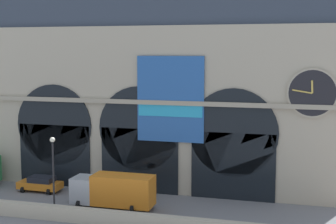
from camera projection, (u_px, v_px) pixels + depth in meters
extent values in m
plane|color=slate|center=(122.00, 207.00, 45.32)|extent=(200.00, 200.00, 0.00)
cube|color=#B2A891|center=(101.00, 217.00, 40.65)|extent=(90.00, 0.70, 1.24)
cube|color=#B2A891|center=(147.00, 108.00, 51.47)|extent=(39.31, 5.02, 16.53)
cube|color=#333D4C|center=(147.00, 10.00, 50.52)|extent=(39.31, 4.42, 3.32)
cube|color=black|center=(55.00, 155.00, 52.15)|extent=(8.00, 0.20, 6.46)
cylinder|color=black|center=(54.00, 125.00, 51.75)|extent=(8.42, 0.20, 8.42)
cube|color=black|center=(139.00, 161.00, 49.65)|extent=(8.00, 0.20, 6.46)
cylinder|color=black|center=(139.00, 129.00, 49.24)|extent=(8.42, 0.20, 8.42)
cube|color=black|center=(233.00, 166.00, 47.14)|extent=(8.00, 0.20, 6.46)
cylinder|color=black|center=(233.00, 133.00, 46.74)|extent=(8.42, 0.20, 8.42)
cylinder|color=#B2A891|center=(312.00, 93.00, 44.29)|extent=(4.46, 0.25, 4.46)
cylinder|color=black|center=(312.00, 93.00, 44.18)|extent=(4.13, 0.06, 4.13)
cube|color=gold|center=(312.00, 87.00, 44.06)|extent=(0.22, 0.04, 1.14)
cube|color=gold|center=(302.00, 92.00, 44.32)|extent=(1.75, 0.04, 0.38)
cube|color=#2659A5|center=(170.00, 99.00, 47.89)|extent=(6.64, 0.12, 8.31)
cube|color=#26A5D8|center=(170.00, 111.00, 47.95)|extent=(6.38, 0.04, 1.19)
cube|color=#A49A85|center=(139.00, 102.00, 48.82)|extent=(39.31, 0.50, 0.44)
cube|color=orange|center=(40.00, 185.00, 50.20)|extent=(4.40, 1.80, 0.70)
cube|color=black|center=(42.00, 179.00, 50.07)|extent=(2.46, 1.62, 0.55)
cylinder|color=black|center=(23.00, 189.00, 49.86)|extent=(0.28, 0.60, 0.60)
cylinder|color=black|center=(32.00, 185.00, 51.41)|extent=(0.28, 0.60, 0.60)
cylinder|color=black|center=(49.00, 192.00, 49.09)|extent=(0.28, 0.60, 0.60)
cylinder|color=black|center=(57.00, 187.00, 50.63)|extent=(0.28, 0.60, 0.60)
cube|color=#ADB2B7|center=(85.00, 189.00, 45.40)|extent=(2.00, 2.30, 2.30)
cube|color=orange|center=(123.00, 190.00, 44.37)|extent=(5.50, 2.30, 2.70)
cylinder|color=black|center=(79.00, 205.00, 44.58)|extent=(0.28, 0.84, 0.84)
cylinder|color=black|center=(89.00, 198.00, 46.56)|extent=(0.28, 0.84, 0.84)
cylinder|color=black|center=(133.00, 210.00, 43.22)|extent=(0.28, 0.84, 0.84)
cylinder|color=black|center=(140.00, 203.00, 45.20)|extent=(0.28, 0.84, 0.84)
cylinder|color=black|center=(54.00, 179.00, 42.34)|extent=(0.16, 0.16, 6.50)
sphere|color=#F2EDCC|center=(52.00, 140.00, 41.91)|extent=(0.44, 0.44, 0.44)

